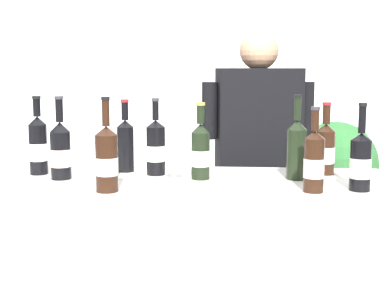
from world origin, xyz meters
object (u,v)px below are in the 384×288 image
object	(u,v)px
wine_bottle_1	(107,159)
wine_bottle_6	(61,150)
wine_bottle_5	(314,161)
wine_bottle_4	(201,151)
wine_bottle_7	(38,145)
wine_bottle_8	(297,148)
wine_bottle_9	(125,143)
wine_bottle_3	(156,147)
potted_shrub	(328,195)
wine_glass	(174,150)
wine_bottle_2	(325,149)
person_server	(257,193)
wine_bottle_0	(361,161)

from	to	relation	value
wine_bottle_1	wine_bottle_6	bearing A→B (deg)	137.95
wine_bottle_5	wine_bottle_6	xyz separation A→B (m)	(-0.98, 0.17, 0.00)
wine_bottle_4	wine_bottle_7	bearing A→B (deg)	175.45
wine_bottle_8	wine_bottle_7	bearing A→B (deg)	178.24
wine_bottle_1	wine_bottle_9	world-z (taller)	wine_bottle_1
wine_bottle_3	wine_bottle_7	size ratio (longest dim) A/B	0.97
wine_bottle_5	potted_shrub	bearing A→B (deg)	77.31
wine_bottle_4	wine_bottle_5	world-z (taller)	same
wine_bottle_4	potted_shrub	world-z (taller)	wine_bottle_4
wine_bottle_9	wine_bottle_7	bearing A→B (deg)	-166.46
wine_bottle_9	wine_glass	world-z (taller)	wine_bottle_9
wine_bottle_2	wine_bottle_3	bearing A→B (deg)	-175.19
wine_bottle_5	wine_bottle_6	size ratio (longest dim) A/B	0.92
wine_bottle_1	wine_bottle_4	distance (m)	0.41
wine_bottle_5	wine_glass	world-z (taller)	wine_bottle_5
wine_bottle_9	person_server	world-z (taller)	person_server
wine_bottle_3	person_server	xyz separation A→B (m)	(0.45, 0.56, -0.32)
wine_glass	potted_shrub	size ratio (longest dim) A/B	0.16
wine_bottle_7	wine_bottle_8	size ratio (longest dim) A/B	0.97
wine_bottle_1	wine_bottle_2	bearing A→B (deg)	24.89
wine_bottle_2	potted_shrub	xyz separation A→B (m)	(0.15, 0.77, -0.37)
wine_bottle_2	wine_bottle_6	world-z (taller)	wine_bottle_6
wine_bottle_0	wine_bottle_5	world-z (taller)	wine_bottle_0
wine_bottle_3	wine_bottle_7	xyz separation A→B (m)	(-0.49, -0.02, 0.01)
wine_bottle_0	potted_shrub	distance (m)	1.14
wine_bottle_4	wine_bottle_5	bearing A→B (deg)	-26.29
wine_bottle_3	potted_shrub	size ratio (longest dim) A/B	0.28
wine_bottle_4	wine_bottle_1	bearing A→B (deg)	-142.04
person_server	wine_bottle_3	bearing A→B (deg)	-128.97
person_server	wine_glass	bearing A→B (deg)	-116.12
wine_bottle_1	potted_shrub	bearing A→B (deg)	49.39
wine_bottle_5	wine_bottle_1	bearing A→B (deg)	-176.49
wine_bottle_0	potted_shrub	xyz separation A→B (m)	(0.08, 1.08, -0.37)
wine_bottle_4	wine_bottle_6	size ratio (longest dim) A/B	0.93
wine_bottle_7	wine_bottle_8	bearing A→B (deg)	-1.76
wine_bottle_3	wine_glass	xyz separation A→B (m)	(0.09, -0.17, 0.02)
wine_bottle_7	person_server	xyz separation A→B (m)	(0.94, 0.58, -0.32)
wine_bottle_8	potted_shrub	size ratio (longest dim) A/B	0.30
wine_bottle_4	wine_bottle_9	bearing A→B (deg)	157.16
person_server	wine_bottle_6	bearing A→B (deg)	-140.54
potted_shrub	wine_bottle_4	bearing A→B (deg)	-126.47
wine_bottle_5	wine_bottle_9	bearing A→B (deg)	155.21
wine_bottle_5	person_server	world-z (taller)	person_server
wine_bottle_5	wine_bottle_7	world-z (taller)	wine_bottle_7
wine_bottle_0	wine_bottle_2	bearing A→B (deg)	103.55
wine_bottle_4	wine_bottle_5	distance (m)	0.47
wine_bottle_3	wine_glass	world-z (taller)	wine_bottle_3
person_server	wine_bottle_7	bearing A→B (deg)	-148.47
wine_glass	potted_shrub	world-z (taller)	wine_glass
wine_bottle_2	wine_bottle_3	size ratio (longest dim) A/B	0.94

